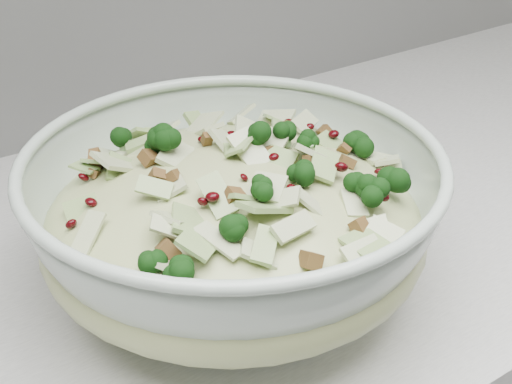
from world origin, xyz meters
TOP-DOWN VIEW (x-y plane):
  - mixing_bowl at (0.07, 1.60)m, footprint 0.42×0.42m
  - salad at (0.07, 1.60)m, footprint 0.39×0.39m

SIDE VIEW (x-z plane):
  - mixing_bowl at x=0.07m, z-range 0.90..1.04m
  - salad at x=0.07m, z-range 0.92..1.06m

